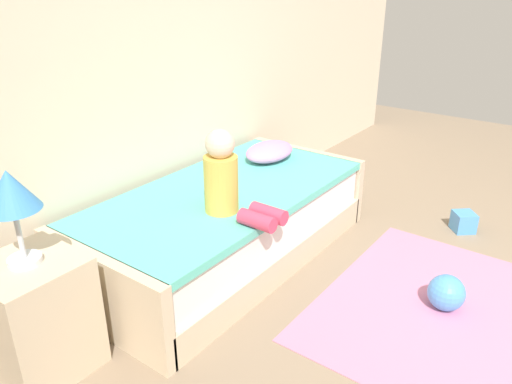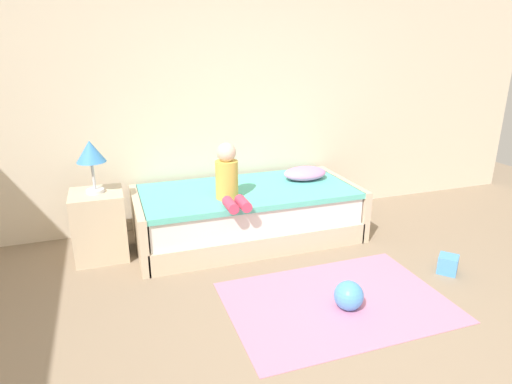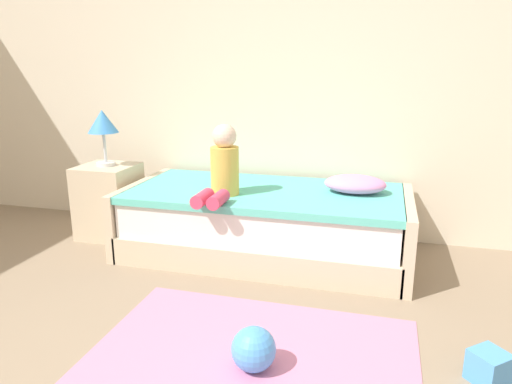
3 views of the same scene
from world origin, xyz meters
TOP-DOWN VIEW (x-y plane):
  - ground_plane at (0.00, 0.00)m, footprint 9.20×9.20m
  - wall_rear at (0.00, 2.60)m, footprint 7.20×0.10m
  - bed at (-0.06, 2.00)m, footprint 2.11×1.00m
  - nightstand at (-1.41, 2.05)m, footprint 0.44×0.44m
  - table_lamp at (-1.41, 2.05)m, footprint 0.24×0.24m
  - child_figure at (-0.31, 1.77)m, footprint 0.20×0.51m
  - pillow at (0.58, 2.10)m, footprint 0.44×0.30m
  - toy_ball at (0.24, 0.60)m, footprint 0.21×0.21m
  - area_rug at (0.20, 0.70)m, footprint 1.60×1.10m
  - toy_block at (1.29, 0.79)m, footprint 0.21×0.21m

SIDE VIEW (x-z plane):
  - ground_plane at x=0.00m, z-range 0.00..0.00m
  - area_rug at x=0.20m, z-range 0.00..0.01m
  - toy_block at x=1.29m, z-range 0.00..0.15m
  - toy_ball at x=0.24m, z-range 0.00..0.21m
  - bed at x=-0.06m, z-range 0.00..0.50m
  - nightstand at x=-1.41m, z-range 0.00..0.60m
  - pillow at x=0.58m, z-range 0.50..0.63m
  - child_figure at x=-0.31m, z-range 0.45..0.96m
  - table_lamp at x=-1.41m, z-range 0.71..1.16m
  - wall_rear at x=0.00m, z-range 0.00..2.90m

